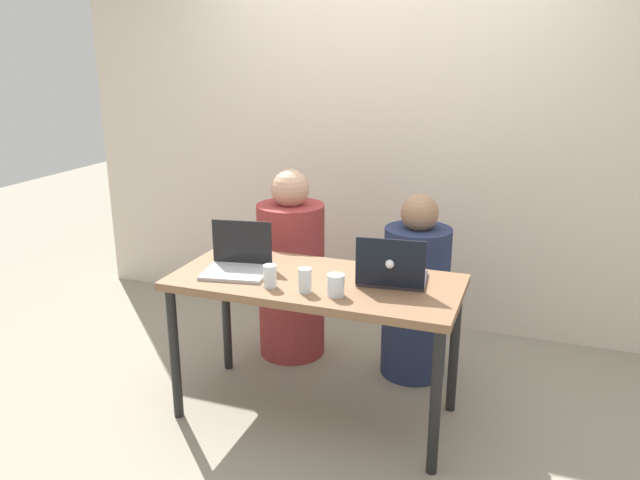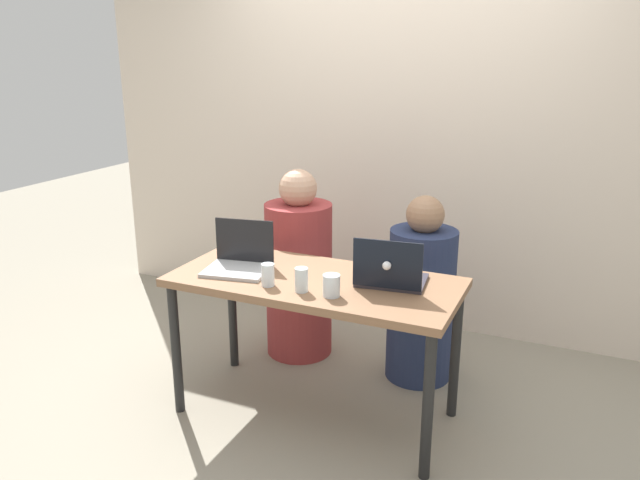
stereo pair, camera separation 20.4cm
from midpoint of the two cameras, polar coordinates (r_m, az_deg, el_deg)
ground_plane at (r=3.40m, az=1.32°, el=-15.49°), size 12.00×12.00×0.00m
back_wall at (r=4.21m, az=8.74°, el=8.39°), size 4.50×0.10×2.42m
desk at (r=3.09m, az=1.41°, el=-4.97°), size 1.42×0.65×0.75m
person_on_left at (r=3.81m, az=-0.42°, el=-3.11°), size 0.46×0.46×1.16m
person_on_right at (r=3.60m, az=10.83°, el=-5.35°), size 0.38×0.38×1.08m
laptop_back_right at (r=2.99m, az=8.40°, el=-3.19°), size 0.35×0.31×0.25m
laptop_front_left at (r=3.19m, az=-5.56°, el=-1.81°), size 0.35×0.31×0.24m
water_glass_right at (r=2.84m, az=3.12°, el=-4.34°), size 0.08×0.08×0.10m
water_glass_center at (r=2.89m, az=0.32°, el=-3.83°), size 0.06×0.06×0.11m
water_glass_left at (r=2.96m, az=-2.82°, el=-3.36°), size 0.06×0.06×0.11m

